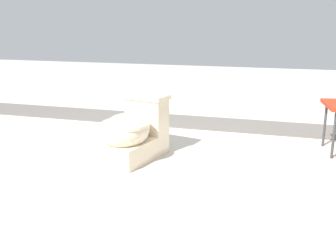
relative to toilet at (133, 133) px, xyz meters
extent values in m
plane|color=#B7B2A8|center=(0.02, 0.09, -0.22)|extent=(14.00, 14.00, 0.00)
cube|color=#605B56|center=(-1.30, 0.59, -0.21)|extent=(0.56, 8.00, 0.01)
cube|color=beige|center=(0.00, 0.00, -0.14)|extent=(0.67, 0.48, 0.17)
ellipsoid|color=beige|center=(0.09, -0.02, 0.04)|extent=(0.51, 0.46, 0.28)
cylinder|color=beige|center=(0.09, -0.02, 0.10)|extent=(0.47, 0.47, 0.03)
cube|color=beige|center=(-0.21, 0.05, 0.10)|extent=(0.26, 0.37, 0.30)
cube|color=beige|center=(-0.21, 0.05, 0.27)|extent=(0.29, 0.40, 0.04)
cylinder|color=silver|center=(-0.19, 0.13, 0.29)|extent=(0.02, 0.02, 0.01)
cylinder|color=#38383D|center=(-0.46, 1.59, -0.02)|extent=(0.02, 0.02, 0.40)
cylinder|color=#38383D|center=(-0.80, 1.55, -0.02)|extent=(0.02, 0.02, 0.40)
camera|label=1|loc=(2.90, 1.15, 0.89)|focal=42.00mm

